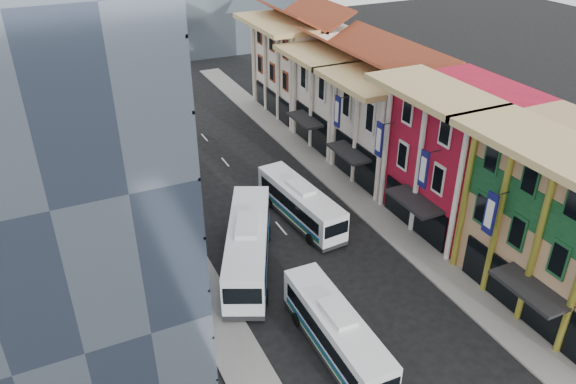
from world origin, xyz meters
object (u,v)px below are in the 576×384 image
bus_left_near (336,331)px  bus_right (300,203)px  office_tower (28,103)px  bus_left_far (248,245)px

bus_left_near → bus_right: bearing=72.7°
office_tower → bus_left_far: (12.50, -0.89, -12.98)m
bus_left_near → bus_right: 15.59m
office_tower → bus_left_near: 22.49m
office_tower → bus_left_far: 18.04m
bus_left_near → bus_left_far: bus_left_far is taller
bus_left_far → bus_right: bus_left_far is taller
bus_left_near → bus_left_far: (-1.66, 10.43, 0.33)m
office_tower → bus_left_near: size_ratio=2.84×
bus_left_far → office_tower: bearing=-159.1°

